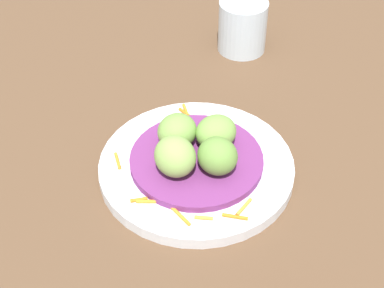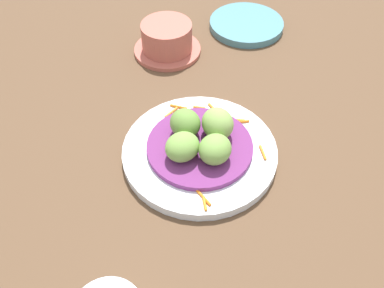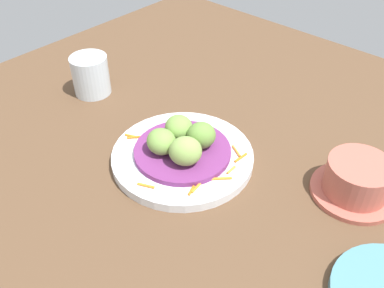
{
  "view_description": "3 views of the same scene",
  "coord_description": "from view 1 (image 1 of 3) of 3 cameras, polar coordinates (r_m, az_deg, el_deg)",
  "views": [
    {
      "loc": [
        48.09,
        4.69,
        52.1
      ],
      "look_at": [
        -2.49,
        -2.61,
        5.78
      ],
      "focal_mm": 55.0,
      "sensor_mm": 36.0,
      "label": 1
    },
    {
      "loc": [
        -41.77,
        -10.18,
        50.44
      ],
      "look_at": [
        -3.54,
        -1.21,
        6.36
      ],
      "focal_mm": 38.9,
      "sensor_mm": 36.0,
      "label": 2
    },
    {
      "loc": [
        35.0,
        -40.22,
        48.87
      ],
      "look_at": [
        -0.14,
        -1.4,
        5.98
      ],
      "focal_mm": 39.87,
      "sensor_mm": 36.0,
      "label": 3
    }
  ],
  "objects": [
    {
      "name": "water_glass",
      "position": [
        0.9,
        4.92,
        11.33
      ],
      "size": [
        7.31,
        7.31,
        7.86
      ],
      "primitive_type": "cylinder",
      "color": "silver",
      "rests_on": "table_surface"
    },
    {
      "name": "cabbage_bed",
      "position": [
        0.7,
        0.44,
        -1.57
      ],
      "size": [
        15.85,
        15.85,
        0.89
      ],
      "primitive_type": "cylinder",
      "color": "#702D6B",
      "rests_on": "main_plate"
    },
    {
      "name": "carrot_garnish",
      "position": [
        0.68,
        -0.78,
        -3.29
      ],
      "size": [
        20.5,
        17.01,
        0.4
      ],
      "color": "orange",
      "rests_on": "main_plate"
    },
    {
      "name": "guac_scoop_back",
      "position": [
        0.7,
        2.44,
        1.14
      ],
      "size": [
        6.85,
        6.72,
        3.84
      ],
      "primitive_type": "ellipsoid",
      "rotation": [
        0.0,
        0.0,
        0.96
      ],
      "color": "#759E47",
      "rests_on": "cabbage_bed"
    },
    {
      "name": "table_surface",
      "position": [
        0.7,
        1.82,
        -4.44
      ],
      "size": [
        110.0,
        110.0,
        2.0
      ],
      "primitive_type": "cube",
      "color": "brown",
      "rests_on": "ground"
    },
    {
      "name": "guac_scoop_left",
      "position": [
        0.7,
        -1.45,
        1.26
      ],
      "size": [
        6.07,
        5.78,
        3.97
      ],
      "primitive_type": "ellipsoid",
      "rotation": [
        0.0,
        0.0,
        6.01
      ],
      "color": "#759E47",
      "rests_on": "cabbage_bed"
    },
    {
      "name": "main_plate",
      "position": [
        0.7,
        0.43,
        -2.28
      ],
      "size": [
        23.29,
        23.29,
        1.53
      ],
      "primitive_type": "cylinder",
      "color": "silver",
      "rests_on": "table_surface"
    },
    {
      "name": "guac_scoop_center",
      "position": [
        0.66,
        -1.65,
        -1.21
      ],
      "size": [
        6.89,
        6.82,
        4.66
      ],
      "primitive_type": "ellipsoid",
      "rotation": [
        0.0,
        0.0,
        3.83
      ],
      "color": "#84A851",
      "rests_on": "cabbage_bed"
    },
    {
      "name": "guac_scoop_right",
      "position": [
        0.66,
        2.45,
        -1.38
      ],
      "size": [
        6.36,
        6.42,
        4.37
      ],
      "primitive_type": "ellipsoid",
      "rotation": [
        0.0,
        0.0,
        5.66
      ],
      "color": "olive",
      "rests_on": "cabbage_bed"
    }
  ]
}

